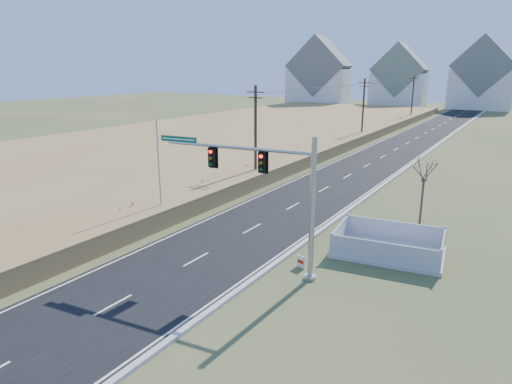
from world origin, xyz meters
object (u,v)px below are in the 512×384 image
(traffic_signal_mast, at_px, (277,191))
(flagpole, at_px, (160,183))
(bare_tree, at_px, (425,169))
(fence_enclosure, at_px, (388,249))
(open_sign, at_px, (301,262))

(traffic_signal_mast, height_order, flagpole, traffic_signal_mast)
(traffic_signal_mast, height_order, bare_tree, traffic_signal_mast)
(fence_enclosure, xyz_separation_m, flagpole, (-15.14, -2.79, 2.62))
(traffic_signal_mast, xyz_separation_m, open_sign, (0.86, 1.18, -4.16))
(open_sign, xyz_separation_m, bare_tree, (3.94, 10.55, 3.62))
(traffic_signal_mast, bearing_deg, bare_tree, 61.85)
(flagpole, bearing_deg, open_sign, -8.05)
(traffic_signal_mast, bearing_deg, fence_enclosure, 46.32)
(fence_enclosure, height_order, bare_tree, bare_tree)
(traffic_signal_mast, relative_size, open_sign, 13.77)
(open_sign, relative_size, flagpole, 0.09)
(traffic_signal_mast, xyz_separation_m, fence_enclosure, (4.36, 5.62, -4.24))
(traffic_signal_mast, bearing_deg, open_sign, 48.17)
(traffic_signal_mast, xyz_separation_m, flagpole, (-10.78, 2.83, -1.62))
(bare_tree, bearing_deg, fence_enclosure, -94.15)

